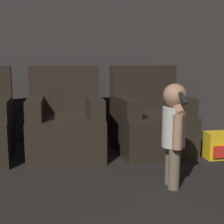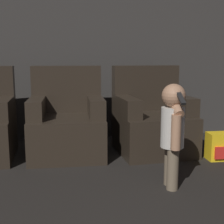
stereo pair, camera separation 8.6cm
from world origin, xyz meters
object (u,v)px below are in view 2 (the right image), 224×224
Objects in this scene: armchair_middle at (67,124)px; person_toddler at (173,128)px; armchair_right at (152,122)px; toy_backpack at (219,146)px.

person_toddler is (0.85, -1.03, 0.17)m from armchair_middle.
armchair_right is at bearing 0.22° from armchair_middle.
armchair_right is (0.96, -0.00, 0.00)m from armchair_middle.
armchair_middle is 1.13× the size of person_toddler.
armchair_middle is 1.35m from person_toddler.
armchair_middle is at bearing -134.98° from person_toddler.
toy_backpack is (0.72, 0.62, -0.36)m from person_toddler.
armchair_middle is at bearing 174.43° from armchair_right.
person_toddler reaches higher than toy_backpack.
armchair_right reaches higher than toy_backpack.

